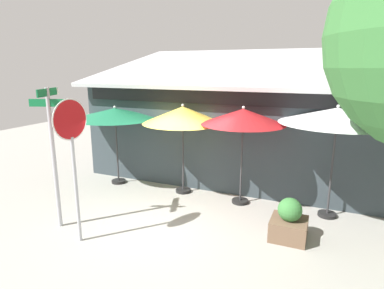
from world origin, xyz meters
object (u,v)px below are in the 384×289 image
(patio_umbrella_mustard_center, at_px, (183,115))
(patio_umbrella_crimson_right, at_px, (243,117))
(patio_umbrella_ivory_far_right, at_px, (337,116))
(patio_umbrella_forest_green_left, at_px, (115,114))
(sidewalk_planter, at_px, (289,222))
(street_sign_post, at_px, (53,145))
(stop_sign, at_px, (72,144))

(patio_umbrella_mustard_center, height_order, patio_umbrella_crimson_right, patio_umbrella_crimson_right)
(patio_umbrella_crimson_right, relative_size, patio_umbrella_ivory_far_right, 0.95)
(patio_umbrella_forest_green_left, distance_m, sidewalk_planter, 5.84)
(patio_umbrella_crimson_right, xyz_separation_m, sidewalk_planter, (1.42, -1.41, -1.95))
(patio_umbrella_mustard_center, bearing_deg, patio_umbrella_forest_green_left, -177.68)
(patio_umbrella_forest_green_left, xyz_separation_m, sidewalk_planter, (5.36, -1.43, -1.82))
(patio_umbrella_forest_green_left, height_order, sidewalk_planter, patio_umbrella_forest_green_left)
(patio_umbrella_mustard_center, bearing_deg, patio_umbrella_crimson_right, -3.57)
(patio_umbrella_crimson_right, bearing_deg, patio_umbrella_forest_green_left, 179.73)
(street_sign_post, bearing_deg, stop_sign, -21.00)
(patio_umbrella_mustard_center, height_order, sidewalk_planter, patio_umbrella_mustard_center)
(patio_umbrella_forest_green_left, bearing_deg, sidewalk_planter, -14.93)
(stop_sign, height_order, patio_umbrella_mustard_center, stop_sign)
(street_sign_post, relative_size, stop_sign, 1.06)
(stop_sign, bearing_deg, patio_umbrella_ivory_far_right, 34.66)
(patio_umbrella_ivory_far_right, distance_m, sidewalk_planter, 2.66)
(patio_umbrella_forest_green_left, bearing_deg, patio_umbrella_mustard_center, 2.32)
(stop_sign, bearing_deg, patio_umbrella_mustard_center, 75.80)
(stop_sign, distance_m, patio_umbrella_forest_green_left, 3.52)
(street_sign_post, bearing_deg, patio_umbrella_mustard_center, 60.10)
(street_sign_post, height_order, stop_sign, street_sign_post)
(patio_umbrella_crimson_right, bearing_deg, patio_umbrella_ivory_far_right, 1.30)
(patio_umbrella_forest_green_left, height_order, patio_umbrella_ivory_far_right, patio_umbrella_ivory_far_right)
(street_sign_post, height_order, patio_umbrella_crimson_right, street_sign_post)
(street_sign_post, height_order, patio_umbrella_mustard_center, street_sign_post)
(stop_sign, xyz_separation_m, sidewalk_planter, (4.00, 1.82, -1.72))
(stop_sign, xyz_separation_m, patio_umbrella_ivory_far_right, (4.74, 3.28, 0.37))
(patio_umbrella_mustard_center, xyz_separation_m, sidewalk_planter, (3.15, -1.52, -1.89))
(sidewalk_planter, bearing_deg, stop_sign, -155.53)
(stop_sign, relative_size, patio_umbrella_mustard_center, 1.16)
(stop_sign, height_order, sidewalk_planter, stop_sign)
(patio_umbrella_crimson_right, height_order, patio_umbrella_ivory_far_right, patio_umbrella_ivory_far_right)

